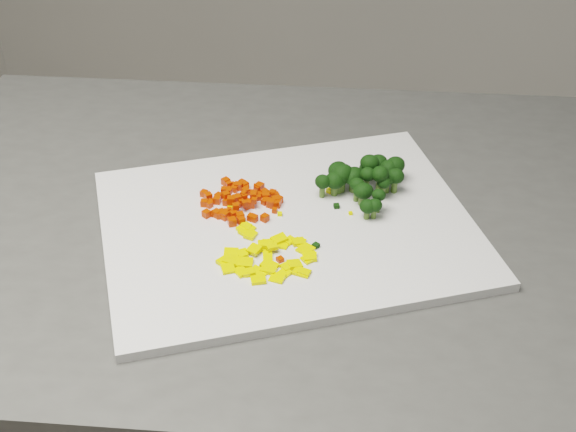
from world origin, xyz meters
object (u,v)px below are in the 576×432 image
at_px(carrot_pile, 239,195).
at_px(pepper_pile, 270,247).
at_px(broccoli_pile, 361,178).
at_px(cutting_board, 288,227).

height_order(carrot_pile, pepper_pile, carrot_pile).
xyz_separation_m(pepper_pile, broccoli_pile, (0.05, 0.14, 0.02)).
bearing_deg(pepper_pile, carrot_pile, 135.70).
xyz_separation_m(cutting_board, broccoli_pile, (0.06, 0.08, 0.03)).
relative_size(pepper_pile, broccoli_pile, 0.97).
height_order(pepper_pile, broccoli_pile, broccoli_pile).
bearing_deg(cutting_board, broccoli_pile, 56.01).
bearing_deg(pepper_pile, cutting_board, 92.58).
bearing_deg(broccoli_pile, pepper_pile, -111.16).
distance_m(pepper_pile, broccoli_pile, 0.15).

